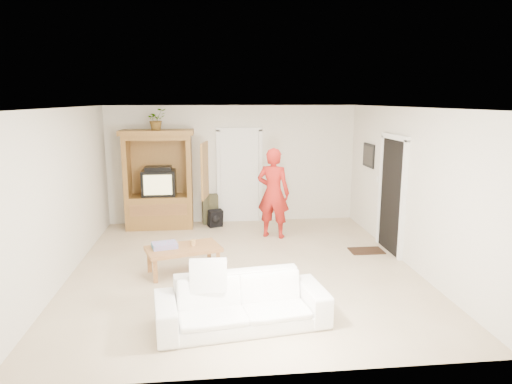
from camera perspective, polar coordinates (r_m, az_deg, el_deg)
floor at (r=7.62m, az=-1.56°, el=-9.46°), size 6.00×6.00×0.00m
ceiling at (r=7.11m, az=-1.67°, el=10.50°), size 6.00×6.00×0.00m
wall_back at (r=10.21m, az=-2.93°, el=3.46°), size 5.50×0.00×5.50m
wall_front at (r=4.37m, az=1.48°, el=-7.52°), size 5.50×0.00×5.50m
wall_left at (r=7.56m, az=-22.87°, el=-0.27°), size 0.00×6.00×6.00m
wall_right at (r=7.95m, az=18.56°, el=0.58°), size 0.00×6.00×6.00m
armoire at (r=9.97m, az=-11.88°, el=0.76°), size 1.82×1.14×2.10m
door_back at (r=10.23m, az=-2.07°, el=1.90°), size 0.85×0.05×2.04m
doorway_right at (r=8.53m, az=16.64°, el=-0.51°), size 0.05×0.90×2.04m
framed_picture at (r=9.64m, az=13.91°, el=4.46°), size 0.03×0.60×0.48m
doormat at (r=8.64m, az=13.63°, el=-7.15°), size 0.60×0.40×0.02m
plant at (r=9.79m, az=-12.38°, el=8.87°), size 0.52×0.51×0.44m
man at (r=9.05m, az=2.17°, el=-0.13°), size 0.78×0.66×1.80m
sofa at (r=5.71m, az=-1.77°, el=-13.61°), size 2.16×1.09×0.60m
coffee_table at (r=7.39m, az=-9.07°, el=-7.22°), size 1.28×0.93×0.43m
towel at (r=7.38m, az=-11.36°, el=-6.54°), size 0.44×0.37×0.08m
candle at (r=7.40m, az=-7.87°, el=-6.30°), size 0.08×0.08×0.10m
backpack_black at (r=9.95m, az=-5.10°, el=-3.34°), size 0.34×0.27×0.37m
backpack_olive at (r=10.23m, az=-5.74°, el=-2.13°), size 0.37×0.28×0.65m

